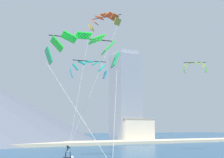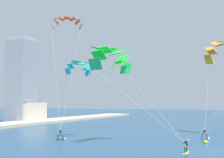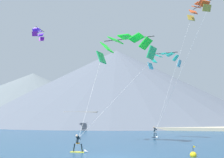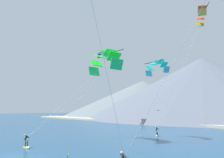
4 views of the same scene
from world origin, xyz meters
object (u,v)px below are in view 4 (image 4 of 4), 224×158
parafoil_kite_distant_high_outer (103,55)px  parafoil_kite_distant_mid_solo (157,66)px  kitesurfer_near_trail (157,133)px  kitesurfer_near_lead (27,144)px  parafoil_kite_near_lead (105,60)px  parafoil_kite_near_trail (201,14)px

parafoil_kite_distant_high_outer → parafoil_kite_distant_mid_solo: bearing=-24.9°
kitesurfer_near_trail → kitesurfer_near_lead: bearing=-102.9°
kitesurfer_near_trail → parafoil_kite_distant_high_outer: parafoil_kite_distant_high_outer is taller
kitesurfer_near_lead → parafoil_kite_distant_high_outer: 43.60m
parafoil_kite_near_lead → parafoil_kite_distant_high_outer: 32.63m
parafoil_kite_distant_mid_solo → parafoil_kite_near_lead: bearing=-118.6°
parafoil_kite_distant_mid_solo → kitesurfer_near_trail: bearing=129.1°
kitesurfer_near_lead → parafoil_kite_distant_mid_solo: size_ratio=0.34×
kitesurfer_near_trail → parafoil_kite_distant_mid_solo: bearing=-50.9°
parafoil_kite_distant_high_outer → parafoil_kite_near_lead: bearing=-41.7°
kitesurfer_near_trail → parafoil_kite_near_trail: parafoil_kite_near_trail is taller
kitesurfer_near_trail → parafoil_kite_distant_mid_solo: parafoil_kite_distant_mid_solo is taller
kitesurfer_near_trail → parafoil_kite_distant_high_outer: bearing=157.6°
parafoil_kite_near_lead → parafoil_kite_distant_high_outer: (-23.48, 20.91, 8.73)m
kitesurfer_near_trail → parafoil_kite_near_lead: bearing=-104.5°
parafoil_kite_near_trail → parafoil_kite_distant_high_outer: 34.05m
parafoil_kite_near_trail → parafoil_kite_distant_mid_solo: (-5.54, -6.17, -9.45)m
kitesurfer_near_lead → kitesurfer_near_trail: (4.86, 21.16, 0.02)m
parafoil_kite_near_lead → parafoil_kite_distant_mid_solo: bearing=61.4°
kitesurfer_near_lead → parafoil_kite_near_lead: 16.45m
parafoil_kite_near_trail → parafoil_kite_distant_high_outer: size_ratio=4.30×
parafoil_kite_near_trail → kitesurfer_near_lead: bearing=-115.7°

